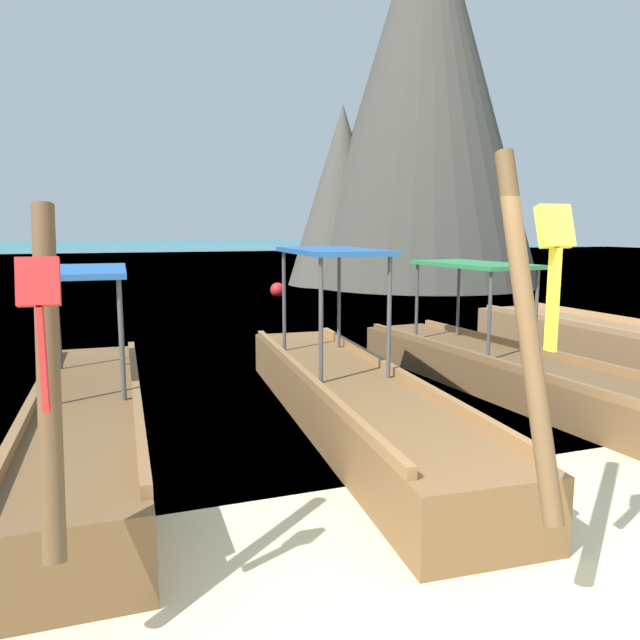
# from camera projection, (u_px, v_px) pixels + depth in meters

# --- Properties ---
(sea_water) EXTENTS (120.00, 120.00, 0.00)m
(sea_water) POSITION_uv_depth(u_px,v_px,m) (128.00, 252.00, 61.44)
(sea_water) COLOR #147A89
(sea_water) RESTS_ON ground
(longtail_boat_red_ribbon) EXTENTS (1.18, 5.98, 2.45)m
(longtail_boat_red_ribbon) POSITION_uv_depth(u_px,v_px,m) (88.00, 423.00, 6.06)
(longtail_boat_red_ribbon) COLOR brown
(longtail_boat_red_ribbon) RESTS_ON ground
(longtail_boat_yellow_ribbon) EXTENTS (1.57, 6.90, 2.80)m
(longtail_boat_yellow_ribbon) POSITION_uv_depth(u_px,v_px,m) (351.00, 397.00, 7.02)
(longtail_boat_yellow_ribbon) COLOR brown
(longtail_boat_yellow_ribbon) RESTS_ON ground
(longtail_boat_pink_ribbon) EXTENTS (1.63, 6.64, 2.41)m
(longtail_boat_pink_ribbon) POSITION_uv_depth(u_px,v_px,m) (503.00, 368.00, 8.67)
(longtail_boat_pink_ribbon) COLOR brown
(longtail_boat_pink_ribbon) RESTS_ON ground
(karst_rock) EXTENTS (10.22, 9.57, 15.94)m
(karst_rock) POSITION_uv_depth(u_px,v_px,m) (417.00, 96.00, 24.37)
(karst_rock) COLOR #47443D
(karst_rock) RESTS_ON ground
(mooring_buoy_near) EXTENTS (0.50, 0.50, 0.50)m
(mooring_buoy_near) POSITION_uv_depth(u_px,v_px,m) (278.00, 290.00, 20.38)
(mooring_buoy_near) COLOR red
(mooring_buoy_near) RESTS_ON sea_water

